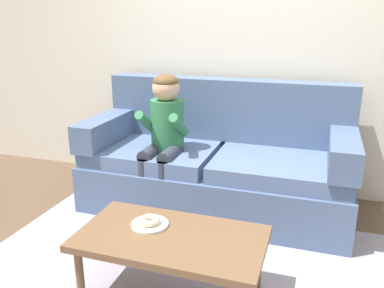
% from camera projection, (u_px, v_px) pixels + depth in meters
% --- Properties ---
extents(ground, '(10.00, 10.00, 0.00)m').
position_uv_depth(ground, '(197.00, 263.00, 2.56)').
color(ground, brown).
extents(wall_back, '(8.00, 0.10, 2.80)m').
position_uv_depth(wall_back, '(247.00, 31.00, 3.41)').
color(wall_back, silver).
rests_on(wall_back, ground).
extents(area_rug, '(2.72, 1.97, 0.01)m').
position_uv_depth(area_rug, '(184.00, 286.00, 2.34)').
color(area_rug, '#9993A3').
rests_on(area_rug, ground).
extents(couch, '(2.09, 0.90, 1.02)m').
position_uv_depth(couch, '(217.00, 165.00, 3.26)').
color(couch, slate).
rests_on(couch, ground).
extents(coffee_table, '(1.01, 0.55, 0.39)m').
position_uv_depth(coffee_table, '(171.00, 242.00, 2.15)').
color(coffee_table, brown).
rests_on(coffee_table, ground).
extents(person_child, '(0.34, 0.58, 1.10)m').
position_uv_depth(person_child, '(164.00, 131.00, 3.09)').
color(person_child, '#337A4C').
rests_on(person_child, ground).
extents(plate, '(0.21, 0.21, 0.01)m').
position_uv_depth(plate, '(150.00, 224.00, 2.24)').
color(plate, white).
rests_on(plate, coffee_table).
extents(donut, '(0.17, 0.17, 0.04)m').
position_uv_depth(donut, '(150.00, 220.00, 2.23)').
color(donut, beige).
rests_on(donut, plate).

